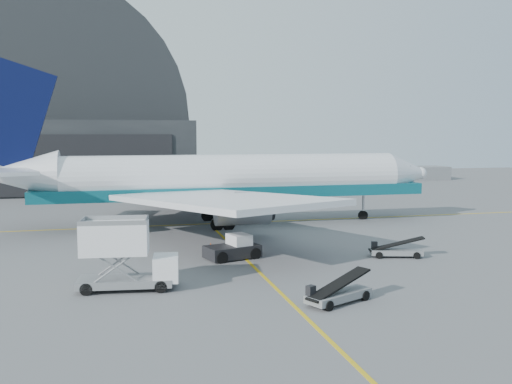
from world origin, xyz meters
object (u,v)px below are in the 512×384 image
object	(u,v)px
airliner	(217,180)
belt_loader_a	(338,294)
pushback_tug	(234,249)
catering_truck	(124,256)
belt_loader_b	(396,251)

from	to	relation	value
airliner	belt_loader_a	xyz separation A→B (m)	(2.02, -29.89, -4.42)
pushback_tug	belt_loader_a	size ratio (longest dim) A/B	1.03
airliner	pushback_tug	bearing A→B (deg)	-95.33
airliner	catering_truck	world-z (taller)	airliner
airliner	pushback_tug	size ratio (longest dim) A/B	10.66
airliner	catering_truck	distance (m)	26.14
catering_truck	pushback_tug	size ratio (longest dim) A/B	1.39
airliner	belt_loader_a	size ratio (longest dim) A/B	10.93
airliner	catering_truck	size ratio (longest dim) A/B	7.69
belt_loader_a	belt_loader_b	distance (m)	14.09
catering_truck	airliner	bearing A→B (deg)	73.40
pushback_tug	belt_loader_b	bearing A→B (deg)	-28.46
belt_loader_a	belt_loader_b	world-z (taller)	belt_loader_a
belt_loader_b	catering_truck	bearing A→B (deg)	-152.19
belt_loader_a	belt_loader_b	bearing A→B (deg)	22.77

